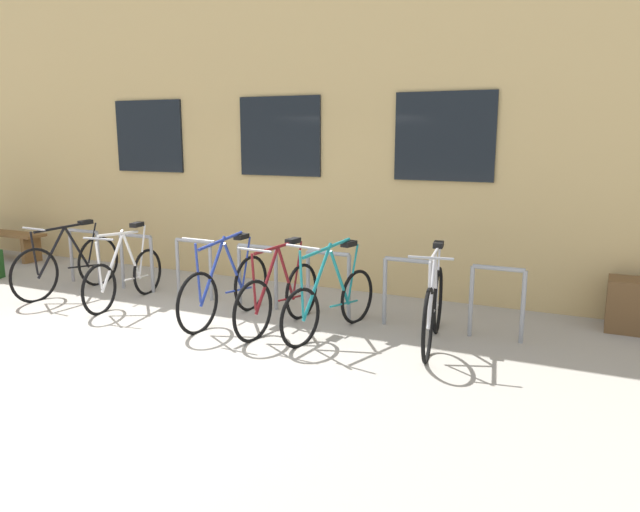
# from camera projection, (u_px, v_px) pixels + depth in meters

# --- Properties ---
(ground_plane) EXTENTS (42.00, 42.00, 0.00)m
(ground_plane) POSITION_uv_depth(u_px,v_px,m) (135.00, 348.00, 6.33)
(ground_plane) COLOR #9E998E
(storefront_building) EXTENTS (28.00, 7.70, 5.12)m
(storefront_building) POSITION_uv_depth(u_px,v_px,m) (373.00, 116.00, 12.06)
(storefront_building) COLOR tan
(storefront_building) RESTS_ON ground
(bike_rack) EXTENTS (6.60, 0.05, 0.82)m
(bike_rack) POSITION_uv_depth(u_px,v_px,m) (257.00, 269.00, 7.77)
(bike_rack) COLOR gray
(bike_rack) RESTS_ON ground
(bicycle_white) EXTENTS (0.44, 1.67, 1.05)m
(bicycle_white) POSITION_uv_depth(u_px,v_px,m) (125.00, 276.00, 7.98)
(bicycle_white) COLOR black
(bicycle_white) RESTS_ON ground
(bicycle_silver) EXTENTS (0.44, 1.69, 1.08)m
(bicycle_silver) POSITION_uv_depth(u_px,v_px,m) (433.00, 307.00, 6.37)
(bicycle_silver) COLOR black
(bicycle_silver) RESTS_ON ground
(bicycle_blue) EXTENTS (0.44, 1.76, 1.08)m
(bicycle_blue) POSITION_uv_depth(u_px,v_px,m) (226.00, 288.00, 7.22)
(bicycle_blue) COLOR black
(bicycle_blue) RESTS_ON ground
(bicycle_black) EXTENTS (0.44, 1.81, 1.01)m
(bicycle_black) POSITION_uv_depth(u_px,v_px,m) (68.00, 265.00, 8.51)
(bicycle_black) COLOR black
(bicycle_black) RESTS_ON ground
(bicycle_maroon) EXTENTS (0.44, 1.66, 1.03)m
(bicycle_maroon) POSITION_uv_depth(u_px,v_px,m) (279.00, 296.00, 6.92)
(bicycle_maroon) COLOR black
(bicycle_maroon) RESTS_ON ground
(bicycle_teal) EXTENTS (0.52, 1.69, 1.09)m
(bicycle_teal) POSITION_uv_depth(u_px,v_px,m) (331.00, 301.00, 6.75)
(bicycle_teal) COLOR black
(bicycle_teal) RESTS_ON ground
(wooden_bench) EXTENTS (1.87, 0.40, 0.49)m
(wooden_bench) POSITION_uv_depth(u_px,v_px,m) (1.00, 238.00, 10.85)
(wooden_bench) COLOR brown
(wooden_bench) RESTS_ON ground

